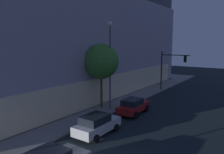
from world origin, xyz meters
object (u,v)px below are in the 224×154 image
Objects in this scene: modern_building at (39,39)px; car_silver at (97,124)px; traffic_light_far_corner at (170,65)px; sidewalk_tree at (101,62)px; street_lamp_sidewalk at (110,56)px; car_red at (133,106)px.

car_silver is at bearing -117.18° from modern_building.
traffic_light_far_corner is 12.95m from sidewalk_tree.
sidewalk_tree is at bearing 166.42° from traffic_light_far_corner.
car_silver is (-5.83, -3.98, -4.31)m from sidewalk_tree.
sidewalk_tree is at bearing 34.33° from car_silver.
modern_building reaches higher than traffic_light_far_corner.
street_lamp_sidewalk is at bearing 171.58° from traffic_light_far_corner.
car_silver is (-5.80, -2.81, -4.92)m from street_lamp_sidewalk.
modern_building is at bearing 112.94° from traffic_light_far_corner.
traffic_light_far_corner is 0.63× the size of street_lamp_sidewalk.
street_lamp_sidewalk reaches higher than traffic_light_far_corner.
modern_building reaches higher than street_lamp_sidewalk.
sidewalk_tree is (0.02, 1.17, -0.61)m from street_lamp_sidewalk.
modern_building is at bearing 78.22° from car_red.
car_silver is at bearing -177.04° from traffic_light_far_corner.
modern_building is 8.99× the size of car_red.
street_lamp_sidewalk is 5.59m from car_red.
modern_building is 21.07m from traffic_light_far_corner.
street_lamp_sidewalk is 1.32× the size of sidewalk_tree.
street_lamp_sidewalk is 1.32m from sidewalk_tree.
car_silver is at bearing -178.15° from car_red.
street_lamp_sidewalk is at bearing -91.23° from sidewalk_tree.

